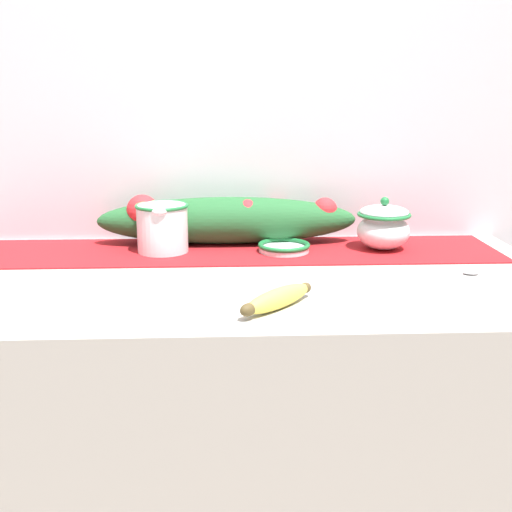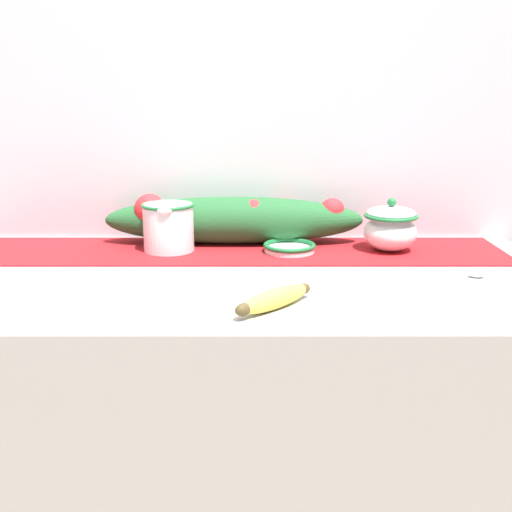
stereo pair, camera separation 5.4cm
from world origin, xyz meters
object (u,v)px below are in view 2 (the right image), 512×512
object	(u,v)px
sugar_bowl	(390,227)
small_dish	(289,247)
cream_pitcher	(168,225)
banana	(274,299)
spoon	(469,275)

from	to	relation	value
sugar_bowl	small_dish	size ratio (longest dim) A/B	1.03
small_dish	sugar_bowl	bearing A→B (deg)	3.30
small_dish	cream_pitcher	bearing A→B (deg)	177.02
cream_pitcher	banana	distance (m)	0.46
small_dish	spoon	bearing A→B (deg)	-28.95
cream_pitcher	spoon	bearing A→B (deg)	-18.36
cream_pitcher	small_dish	distance (m)	0.28
sugar_bowl	spoon	bearing A→B (deg)	-60.25
spoon	cream_pitcher	bearing A→B (deg)	170.26
spoon	banana	bearing A→B (deg)	-145.61
small_dish	banana	distance (m)	0.38
banana	spoon	distance (m)	0.43
sugar_bowl	spoon	world-z (taller)	sugar_bowl
cream_pitcher	spoon	world-z (taller)	cream_pitcher
sugar_bowl	banana	size ratio (longest dim) A/B	0.83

